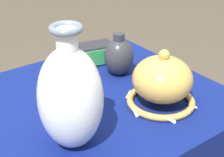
% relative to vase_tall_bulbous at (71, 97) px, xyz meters
% --- Properties ---
extents(display_table, '(0.96, 0.76, 0.79)m').
position_rel_vase_tall_bulbous_xyz_m(display_table, '(0.13, 0.15, -0.25)').
color(display_table, olive).
rests_on(display_table, ground_plane).
extents(vase_tall_bulbous, '(0.17, 0.17, 0.35)m').
position_rel_vase_tall_bulbous_xyz_m(vase_tall_bulbous, '(0.00, 0.00, 0.00)').
color(vase_tall_bulbous, white).
rests_on(vase_tall_bulbous, display_table).
extents(vase_dome_bell, '(0.24, 0.23, 0.20)m').
position_rel_vase_tall_bulbous_xyz_m(vase_dome_bell, '(0.34, 0.01, -0.07)').
color(vase_dome_bell, gold).
rests_on(vase_dome_bell, display_table).
extents(mosaic_tile_box, '(0.16, 0.12, 0.08)m').
position_rel_vase_tall_bulbous_xyz_m(mosaic_tile_box, '(0.35, 0.41, -0.11)').
color(mosaic_tile_box, '#232328').
rests_on(mosaic_tile_box, display_table).
extents(bowl_shallow_ivory, '(0.16, 0.16, 0.05)m').
position_rel_vase_tall_bulbous_xyz_m(bowl_shallow_ivory, '(0.13, 0.21, -0.13)').
color(bowl_shallow_ivory, white).
rests_on(bowl_shallow_ivory, display_table).
extents(jar_round_charcoal, '(0.11, 0.11, 0.17)m').
position_rel_vase_tall_bulbous_xyz_m(jar_round_charcoal, '(0.36, 0.26, -0.08)').
color(jar_round_charcoal, '#2D2D33').
rests_on(jar_round_charcoal, display_table).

